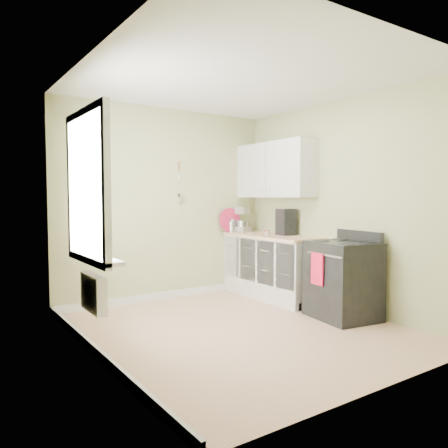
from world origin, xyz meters
TOP-DOWN VIEW (x-y plane):
  - floor at (0.00, 0.00)m, footprint 3.20×3.60m
  - ceiling at (0.00, 0.00)m, footprint 3.20×3.60m
  - wall_back at (0.00, 1.81)m, footprint 3.20×0.02m
  - wall_left at (-1.61, 0.00)m, footprint 0.02×3.60m
  - wall_right at (1.61, 0.00)m, footprint 0.02×3.60m
  - base_cabinets at (1.30, 1.00)m, footprint 0.60×1.60m
  - countertop at (1.29, 1.00)m, footprint 0.64×1.60m
  - upper_cabinets at (1.43, 1.10)m, footprint 0.35×1.40m
  - window at (-1.58, 0.30)m, footprint 0.06×1.14m
  - window_sill at (-1.51, 0.30)m, footprint 0.18×1.14m
  - radiator at (-1.54, 0.25)m, footprint 0.12×0.50m
  - wall_utensils at (0.20, 1.78)m, footprint 0.02×0.14m
  - stove at (1.28, -0.32)m, footprint 0.77×0.84m
  - stand_mixer at (1.23, 1.73)m, footprint 0.29×0.39m
  - kettle at (1.09, 1.72)m, footprint 0.21×0.12m
  - coffee_maker at (1.44, 0.87)m, footprint 0.24×0.26m
  - red_tray at (1.05, 1.72)m, footprint 0.38×0.07m
  - jar at (1.16, 0.96)m, footprint 0.07×0.07m
  - plant_a at (-1.50, 0.07)m, footprint 0.18×0.19m
  - plant_b at (-1.50, 0.20)m, footprint 0.18×0.21m
  - plant_c at (-1.50, 0.75)m, footprint 0.22×0.22m

SIDE VIEW (x-z plane):
  - floor at x=0.00m, z-range -0.02..0.00m
  - base_cabinets at x=1.30m, z-range 0.00..0.87m
  - stove at x=1.28m, z-range -0.05..0.99m
  - radiator at x=-1.54m, z-range 0.38..0.73m
  - window_sill at x=-1.51m, z-range 0.86..0.90m
  - countertop at x=1.29m, z-range 0.87..0.91m
  - jar at x=1.16m, z-range 0.91..0.99m
  - kettle at x=1.09m, z-range 0.91..1.12m
  - plant_c at x=-1.50m, z-range 0.90..1.18m
  - plant_a at x=-1.50m, z-range 0.90..1.21m
  - plant_b at x=-1.50m, z-range 0.90..1.22m
  - coffee_maker at x=1.44m, z-range 0.90..1.27m
  - stand_mixer at x=1.23m, z-range 0.88..1.31m
  - red_tray at x=1.05m, z-range 0.91..1.29m
  - wall_back at x=0.00m, z-range 0.00..2.70m
  - wall_left at x=-1.61m, z-range 0.00..2.70m
  - wall_right at x=1.61m, z-range 0.00..2.70m
  - window at x=-1.58m, z-range 0.83..2.27m
  - wall_utensils at x=0.20m, z-range 1.27..1.85m
  - upper_cabinets at x=1.43m, z-range 1.45..2.25m
  - ceiling at x=0.00m, z-range 2.70..2.72m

